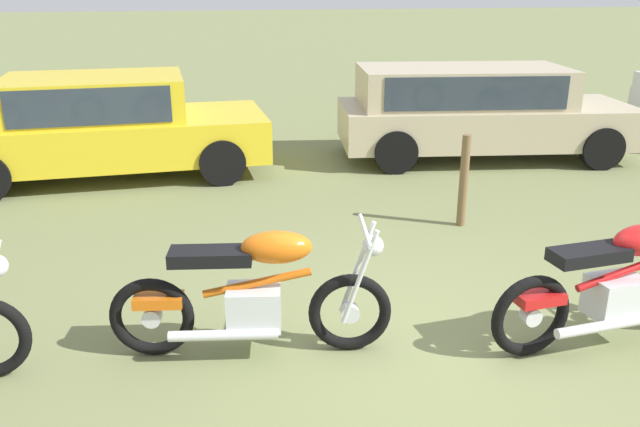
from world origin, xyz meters
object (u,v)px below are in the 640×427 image
car_yellow (103,121)px  motorcycle_orange (254,294)px  motorcycle_red (618,284)px  car_beige (474,106)px  fence_post_wooden (464,181)px

car_yellow → motorcycle_orange: bearing=-75.5°
motorcycle_red → car_yellow: (-4.35, 5.60, 0.32)m
motorcycle_red → car_beige: (1.23, 5.50, 0.35)m
car_yellow → fence_post_wooden: size_ratio=4.19×
car_yellow → fence_post_wooden: (4.21, -2.95, -0.26)m
car_beige → motorcycle_red: bearing=-95.1°
motorcycle_orange → motorcycle_red: bearing=0.8°
car_beige → fence_post_wooden: bearing=-108.0°
car_yellow → car_beige: size_ratio=0.95×
car_yellow → fence_post_wooden: bearing=-37.5°
motorcycle_orange → car_beige: bearing=60.7°
fence_post_wooden → motorcycle_orange: bearing=-139.1°
motorcycle_red → car_yellow: 7.10m
motorcycle_orange → motorcycle_red: 2.79m
car_yellow → motorcycle_red: bearing=-54.6°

